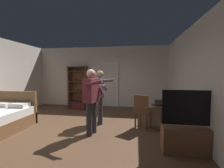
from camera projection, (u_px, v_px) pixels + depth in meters
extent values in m
plane|color=brown|center=(75.00, 131.00, 4.26)|extent=(7.17, 7.17, 0.00)
cube|color=silver|center=(101.00, 77.00, 7.43)|extent=(6.44, 0.12, 2.85)
cube|color=silver|center=(199.00, 80.00, 3.66)|extent=(0.12, 6.76, 2.85)
cube|color=white|center=(100.00, 85.00, 7.38)|extent=(0.08, 0.08, 2.05)
cube|color=white|center=(117.00, 85.00, 7.25)|extent=(0.08, 0.08, 2.05)
cube|color=white|center=(109.00, 63.00, 7.24)|extent=(0.93, 0.08, 0.08)
cube|color=brown|center=(18.00, 107.00, 4.97)|extent=(1.32, 0.08, 1.02)
cube|color=white|center=(3.00, 104.00, 4.75)|extent=(0.50, 0.34, 0.12)
cube|color=white|center=(20.00, 105.00, 4.66)|extent=(0.50, 0.34, 0.12)
cube|color=brown|center=(69.00, 86.00, 7.44)|extent=(0.06, 0.32, 1.92)
cube|color=brown|center=(86.00, 87.00, 7.31)|extent=(0.06, 0.32, 1.92)
cube|color=brown|center=(77.00, 67.00, 7.31)|extent=(0.92, 0.32, 0.04)
cube|color=brown|center=(79.00, 86.00, 7.52)|extent=(0.92, 0.02, 1.92)
cube|color=brown|center=(78.00, 101.00, 7.43)|extent=(0.86, 0.32, 0.03)
cube|color=brown|center=(78.00, 91.00, 7.39)|extent=(0.86, 0.32, 0.03)
cylinder|color=purple|center=(76.00, 90.00, 7.40)|extent=(0.07, 0.07, 0.11)
cube|color=brown|center=(78.00, 82.00, 7.36)|extent=(0.86, 0.32, 0.03)
cylinder|color=#9A3B84|center=(74.00, 80.00, 7.38)|extent=(0.07, 0.07, 0.12)
cube|color=brown|center=(77.00, 72.00, 7.33)|extent=(0.86, 0.32, 0.03)
cylinder|color=gray|center=(75.00, 70.00, 7.34)|extent=(0.05, 0.05, 0.09)
cube|color=brown|center=(192.00, 140.00, 3.08)|extent=(1.17, 0.40, 0.52)
cube|color=black|center=(194.00, 108.00, 3.01)|extent=(1.20, 0.05, 0.70)
cube|color=#435381|center=(193.00, 107.00, 3.04)|extent=(1.14, 0.01, 0.64)
cylinder|color=brown|center=(162.00, 118.00, 4.34)|extent=(0.08, 0.08, 0.67)
cylinder|color=brown|center=(161.00, 129.00, 4.37)|extent=(0.35, 0.35, 0.03)
cylinder|color=brown|center=(162.00, 106.00, 4.32)|extent=(0.58, 0.58, 0.03)
cube|color=black|center=(161.00, 105.00, 4.32)|extent=(0.36, 0.28, 0.02)
cube|color=black|center=(161.00, 102.00, 4.20)|extent=(0.35, 0.26, 0.06)
cube|color=navy|center=(161.00, 101.00, 4.21)|extent=(0.32, 0.22, 0.05)
cylinder|color=#3C290E|center=(168.00, 102.00, 4.21)|extent=(0.06, 0.06, 0.22)
cylinder|color=#3C290E|center=(168.00, 97.00, 4.20)|extent=(0.03, 0.03, 0.06)
cylinder|color=brown|center=(151.00, 120.00, 4.49)|extent=(0.04, 0.04, 0.45)
cylinder|color=brown|center=(140.00, 118.00, 4.68)|extent=(0.04, 0.04, 0.45)
cylinder|color=brown|center=(147.00, 123.00, 4.21)|extent=(0.04, 0.04, 0.45)
cylinder|color=brown|center=(135.00, 121.00, 4.40)|extent=(0.04, 0.04, 0.45)
cube|color=brown|center=(143.00, 112.00, 4.43)|extent=(0.56, 0.56, 0.04)
cube|color=brown|center=(141.00, 104.00, 4.27)|extent=(0.40, 0.21, 0.50)
cylinder|color=#333338|center=(94.00, 117.00, 4.12)|extent=(0.15, 0.15, 0.86)
cylinder|color=#333338|center=(89.00, 119.00, 3.89)|extent=(0.15, 0.15, 0.86)
cube|color=brown|center=(91.00, 90.00, 3.95)|extent=(0.35, 0.48, 0.61)
sphere|color=#D8AD8C|center=(91.00, 74.00, 3.92)|extent=(0.23, 0.23, 0.23)
cylinder|color=brown|center=(99.00, 86.00, 4.13)|extent=(0.35, 0.16, 0.49)
cylinder|color=brown|center=(94.00, 83.00, 3.63)|extent=(0.45, 0.19, 0.17)
cube|color=white|center=(102.00, 85.00, 3.53)|extent=(0.13, 0.06, 0.04)
cylinder|color=#333338|center=(100.00, 109.00, 5.02)|extent=(0.15, 0.15, 0.85)
cylinder|color=#333338|center=(100.00, 111.00, 4.76)|extent=(0.15, 0.15, 0.85)
cube|color=#4C4C56|center=(100.00, 88.00, 4.84)|extent=(0.34, 0.50, 0.60)
sphere|color=#936B4C|center=(100.00, 74.00, 4.81)|extent=(0.23, 0.23, 0.23)
cylinder|color=#4C4C56|center=(103.00, 84.00, 5.09)|extent=(0.34, 0.15, 0.48)
cylinder|color=#4C4C56|center=(107.00, 81.00, 4.58)|extent=(0.46, 0.17, 0.12)
cube|color=white|center=(115.00, 81.00, 4.56)|extent=(0.12, 0.06, 0.04)
cube|color=black|center=(75.00, 105.00, 6.97)|extent=(0.58, 0.38, 0.32)
cube|color=#4C1919|center=(80.00, 106.00, 6.80)|extent=(0.67, 0.46, 0.31)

